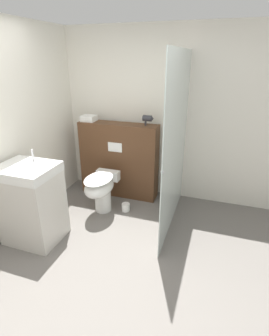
# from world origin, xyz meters

# --- Properties ---
(ground_plane) EXTENTS (12.00, 12.00, 0.00)m
(ground_plane) POSITION_xyz_m (0.00, 0.00, 0.00)
(ground_plane) COLOR slate
(wall_back) EXTENTS (8.00, 0.06, 2.50)m
(wall_back) POSITION_xyz_m (0.00, 2.14, 1.25)
(wall_back) COLOR silver
(wall_back) RESTS_ON ground_plane
(partition_panel) EXTENTS (1.22, 0.29, 1.16)m
(partition_panel) POSITION_xyz_m (-0.48, 1.88, 0.58)
(partition_panel) COLOR #51331E
(partition_panel) RESTS_ON ground_plane
(shower_glass) EXTENTS (0.04, 1.51, 2.16)m
(shower_glass) POSITION_xyz_m (0.49, 1.35, 1.08)
(shower_glass) COLOR silver
(shower_glass) RESTS_ON ground_plane
(toilet) EXTENTS (0.37, 0.64, 0.56)m
(toilet) POSITION_xyz_m (-0.51, 1.27, 0.37)
(toilet) COLOR white
(toilet) RESTS_ON ground_plane
(sink_vanity) EXTENTS (0.64, 0.54, 1.10)m
(sink_vanity) POSITION_xyz_m (-1.02, 0.48, 0.48)
(sink_vanity) COLOR beige
(sink_vanity) RESTS_ON ground_plane
(hair_drier) EXTENTS (0.15, 0.09, 0.15)m
(hair_drier) POSITION_xyz_m (-0.02, 1.88, 1.27)
(hair_drier) COLOR #2D2D33
(hair_drier) RESTS_ON partition_panel
(folded_towel) EXTENTS (0.21, 0.19, 0.09)m
(folded_towel) POSITION_xyz_m (-0.95, 1.88, 1.21)
(folded_towel) COLOR white
(folded_towel) RESTS_ON partition_panel
(spare_toilet_roll) EXTENTS (0.12, 0.12, 0.11)m
(spare_toilet_roll) POSITION_xyz_m (-0.19, 1.40, 0.06)
(spare_toilet_roll) COLOR white
(spare_toilet_roll) RESTS_ON ground_plane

